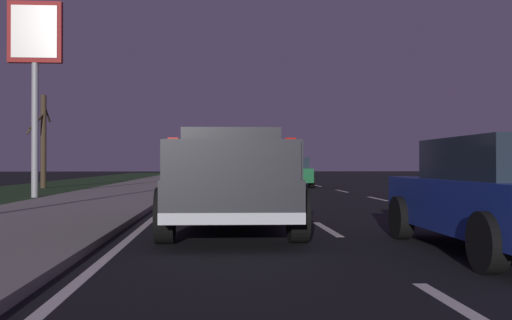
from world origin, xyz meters
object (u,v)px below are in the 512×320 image
(sedan_blue, at_px, (504,194))
(bare_tree_far, at_px, (43,139))
(sedan_green, at_px, (290,172))
(pickup_truck, at_px, (231,179))
(gas_price_sign, at_px, (35,50))

(sedan_blue, distance_m, bare_tree_far, 25.68)
(sedan_green, relative_size, bare_tree_far, 0.95)
(pickup_truck, xyz_separation_m, gas_price_sign, (10.60, 6.77, 4.37))
(pickup_truck, relative_size, gas_price_sign, 0.78)
(pickup_truck, bearing_deg, bare_tree_far, 25.09)
(bare_tree_far, bearing_deg, gas_price_sign, -165.78)
(pickup_truck, relative_size, bare_tree_far, 1.18)
(sedan_green, height_order, bare_tree_far, bare_tree_far)
(sedan_green, relative_size, sedan_blue, 1.00)
(gas_price_sign, bearing_deg, sedan_green, -48.99)
(gas_price_sign, relative_size, bare_tree_far, 1.51)
(sedan_green, xyz_separation_m, gas_price_sign, (-8.95, 10.29, 4.50))
(gas_price_sign, bearing_deg, pickup_truck, -147.42)
(pickup_truck, distance_m, gas_price_sign, 13.32)
(pickup_truck, height_order, sedan_blue, pickup_truck)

